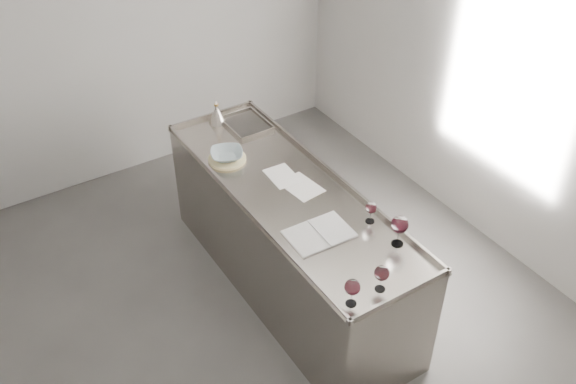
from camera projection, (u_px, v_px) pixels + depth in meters
room_shell at (246, 182)px, 3.79m from camera, size 4.54×5.04×2.84m
counter at (289, 240)px, 4.77m from camera, size 0.77×2.42×0.97m
wine_glass_left at (352, 288)px, 3.56m from camera, size 0.09×0.09×0.18m
wine_glass_middle at (382, 274)px, 3.65m from camera, size 0.09×0.09×0.18m
wine_glass_right at (400, 225)px, 3.95m from camera, size 0.11×0.11×0.22m
wine_glass_small at (371, 208)px, 4.15m from camera, size 0.08×0.08×0.15m
notebook at (319, 234)px, 4.11m from camera, size 0.42×0.30×0.02m
loose_paper_top at (301, 187)px, 4.51m from camera, size 0.24×0.32×0.00m
loose_paper_under at (282, 176)px, 4.61m from camera, size 0.20×0.28×0.00m
trivet at (227, 159)px, 4.77m from camera, size 0.31×0.31×0.02m
ceramic_bowl at (227, 155)px, 4.74m from camera, size 0.31×0.31×0.06m
wine_funnel at (217, 115)px, 5.16m from camera, size 0.15×0.15×0.21m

